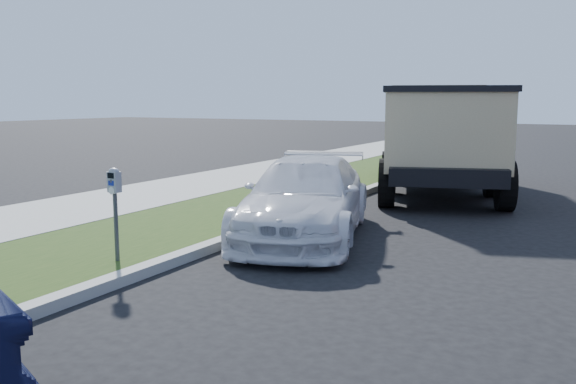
% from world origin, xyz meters
% --- Properties ---
extents(ground, '(120.00, 120.00, 0.00)m').
position_xyz_m(ground, '(0.00, 0.00, 0.00)').
color(ground, black).
rests_on(ground, ground).
extents(streetside, '(6.12, 50.00, 0.15)m').
position_xyz_m(streetside, '(-5.57, 2.00, 0.07)').
color(streetside, gray).
rests_on(streetside, ground).
extents(parking_meter, '(0.19, 0.14, 1.36)m').
position_xyz_m(parking_meter, '(-3.15, -0.96, 1.11)').
color(parking_meter, '#3F4247').
rests_on(parking_meter, ground).
extents(white_wagon, '(3.28, 5.20, 1.40)m').
position_xyz_m(white_wagon, '(-1.71, 2.30, 0.70)').
color(white_wagon, silver).
rests_on(white_wagon, ground).
extents(dump_truck, '(4.77, 7.76, 2.86)m').
position_xyz_m(dump_truck, '(-1.11, 9.04, 1.61)').
color(dump_truck, black).
rests_on(dump_truck, ground).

